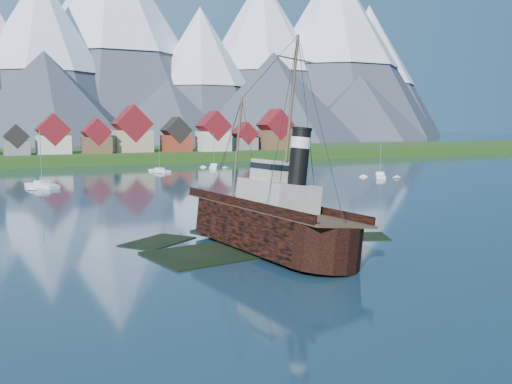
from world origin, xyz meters
name	(u,v)px	position (x,y,z in m)	size (l,w,h in m)	color
ground	(253,244)	(0.00, 0.00, 0.00)	(1400.00, 1400.00, 0.00)	#162E3D
shoal	(259,243)	(1.78, 2.15, -0.35)	(31.71, 21.24, 1.14)	black
shore_bank	(54,160)	(0.00, 170.00, 0.00)	(600.00, 80.00, 3.20)	#183F12
seawall	(70,166)	(0.00, 132.00, 0.00)	(600.00, 2.50, 2.00)	#3F3D38
mountains	(1,34)	(-0.79, 481.26, 89.34)	(965.00, 340.00, 205.00)	#2D333D
tugboat_wreck	(258,220)	(0.05, -1.13, 2.94)	(6.84, 29.47, 23.35)	black
sailboat_c	(42,186)	(-14.53, 70.77, 0.28)	(6.18, 9.87, 12.53)	white
sailboat_d	(380,176)	(63.58, 57.83, 0.27)	(6.76, 8.35, 11.84)	white
sailboat_e	(160,171)	(19.16, 98.36, 0.22)	(4.05, 8.89, 10.01)	white
sailboat_f	(214,167)	(38.58, 105.99, 0.24)	(5.85, 8.66, 10.92)	white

